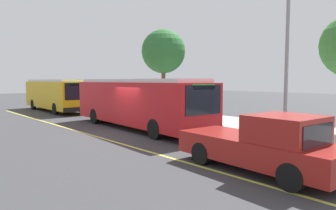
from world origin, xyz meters
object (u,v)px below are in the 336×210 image
object	(u,v)px
pickup_truck	(264,145)
waiting_bench	(178,111)
transit_bus_main	(137,101)
transit_bus_second	(56,94)
route_sign_post	(190,95)

from	to	relation	value
pickup_truck	waiting_bench	size ratio (longest dim) A/B	3.43
waiting_bench	transit_bus_main	bearing A→B (deg)	-75.24
pickup_truck	waiting_bench	world-z (taller)	pickup_truck
transit_bus_main	pickup_truck	size ratio (longest dim) A/B	2.11
transit_bus_second	waiting_bench	world-z (taller)	transit_bus_second
waiting_bench	route_sign_post	size ratio (longest dim) A/B	0.57
transit_bus_second	route_sign_post	xyz separation A→B (m)	(15.34, 2.36, 0.34)
transit_bus_main	waiting_bench	size ratio (longest dim) A/B	7.24
route_sign_post	pickup_truck	bearing A→B (deg)	-30.43
transit_bus_second	pickup_truck	bearing A→B (deg)	-5.89
waiting_bench	pickup_truck	bearing A→B (deg)	-30.70
waiting_bench	transit_bus_second	bearing A→B (deg)	-161.28
transit_bus_second	route_sign_post	distance (m)	15.53
transit_bus_second	transit_bus_main	bearing A→B (deg)	-1.08
transit_bus_second	pickup_truck	xyz separation A→B (m)	(23.49, -2.42, -0.76)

